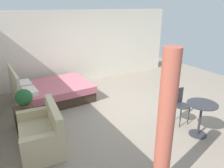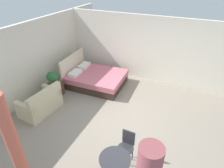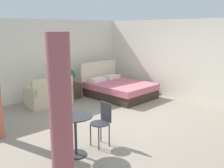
% 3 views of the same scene
% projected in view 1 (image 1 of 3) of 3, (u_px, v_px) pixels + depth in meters
% --- Properties ---
extents(ground_plane, '(8.66, 9.77, 0.02)m').
position_uv_depth(ground_plane, '(130.00, 108.00, 5.99)').
color(ground_plane, gray).
extents(wall_right, '(0.12, 6.77, 2.53)m').
position_uv_depth(wall_right, '(88.00, 46.00, 7.86)').
color(wall_right, silver).
rests_on(wall_right, ground).
extents(bed, '(1.72, 2.16, 1.10)m').
position_uv_depth(bed, '(51.00, 92.00, 6.35)').
color(bed, '#38281E').
rests_on(bed, ground).
extents(couch, '(1.29, 0.84, 0.87)m').
position_uv_depth(couch, '(43.00, 134.00, 4.24)').
color(couch, beige).
rests_on(couch, ground).
extents(nightstand, '(0.45, 0.44, 0.50)m').
position_uv_depth(nightstand, '(25.00, 118.00, 4.93)').
color(nightstand, '#473323').
rests_on(nightstand, ground).
extents(potted_plant, '(0.37, 0.37, 0.48)m').
position_uv_depth(potted_plant, '(24.00, 99.00, 4.68)').
color(potted_plant, brown).
rests_on(potted_plant, nightstand).
extents(balcony_table, '(0.63, 0.63, 0.76)m').
position_uv_depth(balcony_table, '(201.00, 113.00, 4.56)').
color(balcony_table, '#2D2D33').
rests_on(balcony_table, ground).
extents(cafe_chair_near_window, '(0.38, 0.38, 0.85)m').
position_uv_depth(cafe_chair_near_window, '(180.00, 102.00, 5.08)').
color(cafe_chair_near_window, '#2D2D33').
rests_on(cafe_chair_near_window, ground).
extents(curtain_right, '(0.24, 0.24, 2.22)m').
position_uv_depth(curtain_right, '(165.00, 127.00, 2.95)').
color(curtain_right, '#C15B47').
rests_on(curtain_right, ground).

